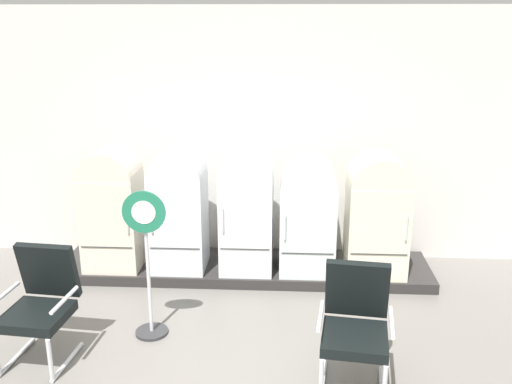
% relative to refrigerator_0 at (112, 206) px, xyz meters
% --- Properties ---
extents(back_wall, '(11.76, 0.12, 3.12)m').
position_rel_refrigerator_0_xyz_m(back_wall, '(1.54, 0.77, 0.70)').
color(back_wall, silver).
rests_on(back_wall, ground).
extents(display_plinth, '(4.44, 0.95, 0.12)m').
position_rel_refrigerator_0_xyz_m(display_plinth, '(1.54, 0.14, -0.82)').
color(display_plinth, '#2B2929').
rests_on(display_plinth, ground).
extents(refrigerator_0, '(0.65, 0.62, 1.43)m').
position_rel_refrigerator_0_xyz_m(refrigerator_0, '(0.00, 0.00, 0.00)').
color(refrigerator_0, beige).
rests_on(refrigerator_0, display_plinth).
extents(refrigerator_1, '(0.62, 0.65, 1.43)m').
position_rel_refrigerator_0_xyz_m(refrigerator_1, '(0.78, 0.01, 0.00)').
color(refrigerator_1, white).
rests_on(refrigerator_1, display_plinth).
extents(refrigerator_2, '(0.60, 0.66, 1.45)m').
position_rel_refrigerator_0_xyz_m(refrigerator_2, '(1.58, 0.02, 0.02)').
color(refrigerator_2, white).
rests_on(refrigerator_2, display_plinth).
extents(refrigerator_3, '(0.63, 0.67, 1.35)m').
position_rel_refrigerator_0_xyz_m(refrigerator_3, '(2.28, 0.02, -0.04)').
color(refrigerator_3, silver).
rests_on(refrigerator_3, display_plinth).
extents(refrigerator_4, '(0.68, 0.65, 1.41)m').
position_rel_refrigerator_0_xyz_m(refrigerator_4, '(3.07, 0.01, -0.01)').
color(refrigerator_4, beige).
rests_on(refrigerator_4, display_plinth).
extents(armchair_left, '(0.65, 0.72, 1.04)m').
position_rel_refrigerator_0_xyz_m(armchair_left, '(-0.15, -1.73, -0.31)').
color(armchair_left, silver).
rests_on(armchair_left, ground).
extents(armchair_right, '(0.66, 0.73, 1.04)m').
position_rel_refrigerator_0_xyz_m(armchair_right, '(2.63, -1.95, -0.31)').
color(armchair_right, silver).
rests_on(armchair_right, ground).
extents(sign_stand, '(0.41, 0.32, 1.48)m').
position_rel_refrigerator_0_xyz_m(sign_stand, '(0.73, -1.32, -0.20)').
color(sign_stand, '#2D2D30').
rests_on(sign_stand, ground).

